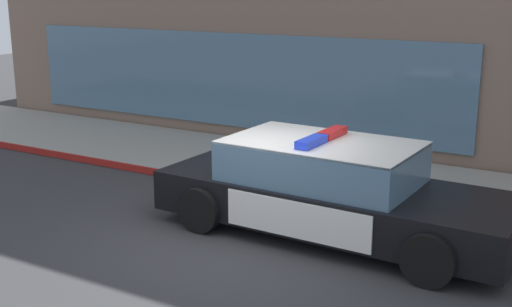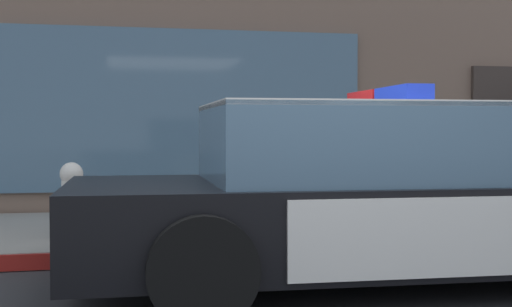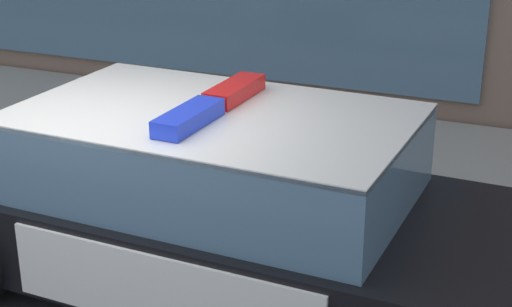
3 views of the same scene
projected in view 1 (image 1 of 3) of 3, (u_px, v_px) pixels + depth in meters
ground at (246, 238)px, 9.53m from camera, size 48.00×48.00×0.00m
sidewalk at (339, 176)px, 12.33m from camera, size 48.00×3.02×0.15m
curb_red_paint at (303, 198)px, 11.06m from camera, size 28.80×0.04×0.14m
police_cruiser at (330, 190)px, 9.52m from camera, size 5.23×2.20×1.49m
fire_hydrant at (246, 152)px, 12.39m from camera, size 0.34×0.39×0.73m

